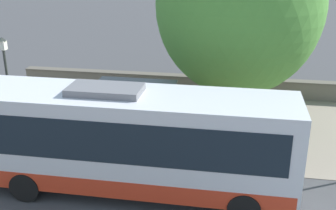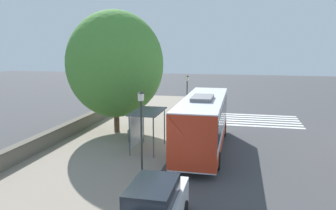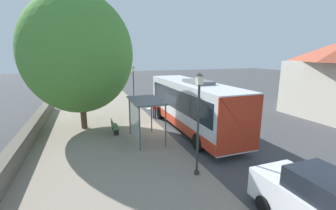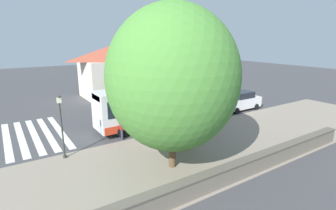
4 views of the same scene
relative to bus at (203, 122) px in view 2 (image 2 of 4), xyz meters
name	(u,v)px [view 2 (image 2 of 4)]	position (x,y,z in m)	size (l,w,h in m)	color
ground_plane	(178,144)	(-1.81, 0.96, -1.91)	(120.00, 120.00, 0.00)	#424244
sidewalk_plaza	(117,140)	(-6.31, 0.96, -1.90)	(9.00, 44.00, 0.02)	gray
crosswalk_stripes	(249,120)	(3.19, 9.94, -1.90)	(9.00, 5.25, 0.01)	silver
stone_wall	(66,130)	(-10.36, 0.96, -1.39)	(0.60, 20.00, 1.02)	#6B6356
bus	(203,122)	(0.00, 0.00, 0.00)	(2.64, 10.59, 3.69)	silver
bus_shelter	(145,117)	(-3.68, -0.75, 0.28)	(1.81, 3.25, 2.62)	#515459
pedestrian	(189,121)	(-1.57, 3.99, -0.94)	(0.34, 0.22, 1.65)	#2D3347
bench	(133,133)	(-5.26, 1.33, -1.43)	(0.40, 1.50, 0.88)	#4C7247
street_lamp_near	(141,128)	(-2.45, -5.59, 0.80)	(0.28, 0.28, 4.58)	#2D332D
street_lamp_far	(187,94)	(-2.42, 8.35, 0.57)	(0.28, 0.28, 4.17)	#2D332D
shade_tree	(115,64)	(-7.21, 3.18, 3.46)	(7.43, 7.43, 9.45)	brown
parked_car_behind_bus	(154,210)	(-0.62, -10.18, -0.95)	(1.93, 4.64, 1.97)	silver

